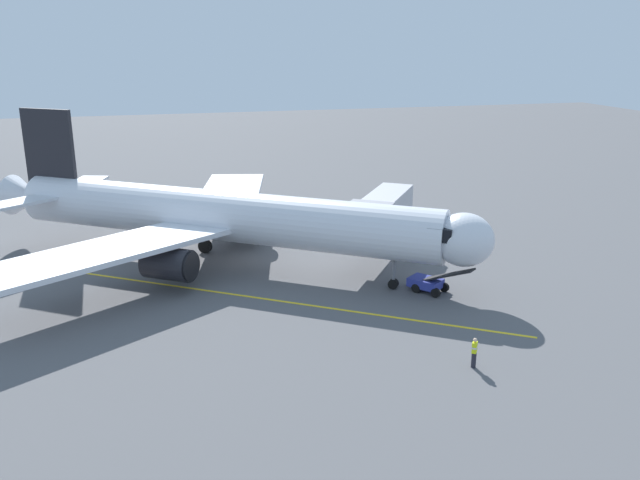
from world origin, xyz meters
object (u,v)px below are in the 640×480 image
at_px(airplane, 217,216).
at_px(jet_bridge, 380,215).
at_px(ground_crew_marshaller, 474,352).
at_px(belt_loader_near_nose, 429,282).

bearing_deg(airplane, jet_bridge, 170.22).
bearing_deg(ground_crew_marshaller, airplane, -60.79).
xyz_separation_m(jet_bridge, belt_loader_near_nose, (-1.13, 7.07, -3.05)).
bearing_deg(airplane, ground_crew_marshaller, 119.21).
bearing_deg(ground_crew_marshaller, belt_loader_near_nose, -101.72).
distance_m(jet_bridge, belt_loader_near_nose, 7.78).
height_order(jet_bridge, belt_loader_near_nose, jet_bridge).
relative_size(airplane, jet_bridge, 3.37).
xyz_separation_m(airplane, ground_crew_marshaller, (-11.19, 20.02, -3.12)).
bearing_deg(ground_crew_marshaller, jet_bridge, -93.58).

